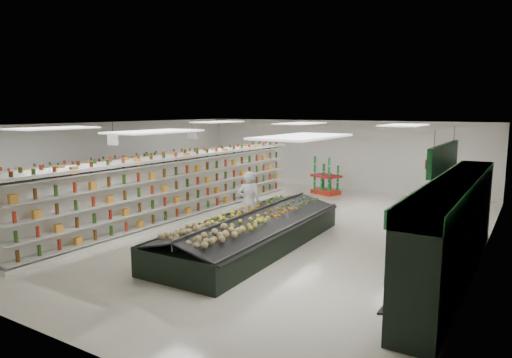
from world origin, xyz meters
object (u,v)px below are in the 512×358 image
Objects in this scene: gondola_left at (109,186)px; shopper_background at (231,179)px; gondola_center at (181,190)px; produce_island at (252,230)px; soda_endcap at (326,178)px; shopper_main at (249,203)px.

gondola_left is 6.27× the size of shopper_background.
gondola_center reaches higher than gondola_left.
produce_island is (3.78, -1.48, -0.56)m from gondola_center.
gondola_center is (3.51, 0.11, 0.16)m from gondola_left.
shopper_background is at bearing -133.97° from soda_endcap.
gondola_left is at bearing 167.78° from shopper_background.
soda_endcap reaches higher than produce_island.
shopper_background is at bearing 129.62° from produce_island.
gondola_left reaches higher than produce_island.
shopper_main is (6.50, -0.30, 0.10)m from gondola_left.
gondola_left is 5.61× the size of shopper_main.
shopper_background reaches higher than soda_endcap.
shopper_main is at bearing 126.09° from produce_island.
produce_island is 3.97× the size of shopper_background.
gondola_center is at bearing -32.64° from shopper_main.
produce_island is (7.29, -1.38, -0.39)m from gondola_left.
gondola_center is at bearing -108.96° from soda_endcap.
shopper_main reaches higher than gondola_left.
gondola_center is at bearing -146.57° from shopper_background.
gondola_left is 0.84× the size of gondola_center.
soda_endcap is at bearing 99.59° from produce_island.
gondola_center is 8.38× the size of soda_endcap.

